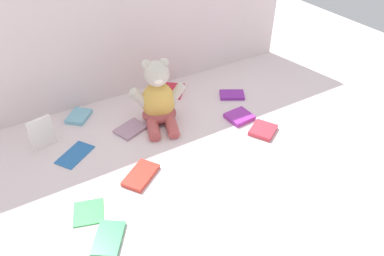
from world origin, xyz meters
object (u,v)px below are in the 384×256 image
(teddy_bear, at_px, (159,100))
(book_case_10, at_px, (79,116))
(book_case_3, at_px, (232,95))
(book_case_7, at_px, (109,238))
(book_case_6, at_px, (131,129))
(book_case_5, at_px, (75,154))
(book_case_2, at_px, (42,133))
(book_case_1, at_px, (263,130))
(book_case_9, at_px, (172,91))
(book_case_0, at_px, (141,175))
(book_case_4, at_px, (239,117))
(book_case_8, at_px, (88,212))

(teddy_bear, relative_size, book_case_10, 2.66)
(book_case_3, xyz_separation_m, book_case_7, (-0.76, -0.45, -0.00))
(book_case_6, bearing_deg, book_case_5, -101.78)
(book_case_2, height_order, book_case_7, book_case_2)
(book_case_1, distance_m, book_case_10, 0.77)
(book_case_5, relative_size, book_case_7, 1.17)
(book_case_6, height_order, book_case_10, book_case_10)
(book_case_9, bearing_deg, book_case_3, -179.97)
(teddy_bear, xyz_separation_m, book_case_3, (0.37, 0.00, -0.10))
(book_case_0, relative_size, book_case_10, 1.29)
(book_case_7, height_order, book_case_10, book_case_10)
(teddy_bear, height_order, book_case_6, teddy_bear)
(book_case_3, height_order, book_case_4, book_case_4)
(book_case_1, bearing_deg, book_case_2, -145.19)
(book_case_2, bearing_deg, book_case_7, -94.52)
(book_case_5, height_order, book_case_9, book_case_9)
(book_case_2, xyz_separation_m, book_case_8, (0.04, -0.40, -0.06))
(book_case_4, xyz_separation_m, book_case_6, (-0.43, 0.16, -0.00))
(book_case_7, bearing_deg, book_case_8, 133.50)
(book_case_3, relative_size, book_case_8, 1.12)
(book_case_4, height_order, book_case_9, book_case_4)
(book_case_1, relative_size, book_case_9, 0.79)
(book_case_0, relative_size, book_case_3, 1.22)
(book_case_8, distance_m, book_case_9, 0.75)
(teddy_bear, height_order, book_case_9, teddy_bear)
(book_case_3, bearing_deg, teddy_bear, -60.02)
(teddy_bear, height_order, book_case_1, teddy_bear)
(book_case_2, xyz_separation_m, book_case_5, (0.08, -0.11, -0.06))
(teddy_bear, height_order, book_case_4, teddy_bear)
(book_case_1, xyz_separation_m, book_case_8, (-0.73, -0.04, -0.00))
(book_case_4, bearing_deg, book_case_5, -103.98)
(book_case_10, bearing_deg, book_case_4, 11.29)
(book_case_2, relative_size, book_case_7, 1.08)
(book_case_8, bearing_deg, teddy_bear, 56.03)
(book_case_7, distance_m, book_case_9, 0.83)
(book_case_0, height_order, book_case_4, book_case_4)
(book_case_0, height_order, book_case_8, book_case_0)
(teddy_bear, bearing_deg, book_case_6, -162.32)
(book_case_6, bearing_deg, teddy_bear, 69.87)
(book_case_1, xyz_separation_m, book_case_4, (-0.03, 0.12, 0.00))
(book_case_2, bearing_deg, book_case_8, -95.30)
(book_case_3, distance_m, book_case_5, 0.74)
(book_case_5, bearing_deg, book_case_2, 2.24)
(book_case_8, bearing_deg, book_case_2, 113.82)
(book_case_0, distance_m, book_case_5, 0.28)
(book_case_4, relative_size, book_case_9, 0.78)
(book_case_0, height_order, book_case_5, book_case_0)
(book_case_1, bearing_deg, book_case_9, 170.00)
(book_case_0, bearing_deg, book_case_9, 105.92)
(teddy_bear, distance_m, book_case_7, 0.60)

